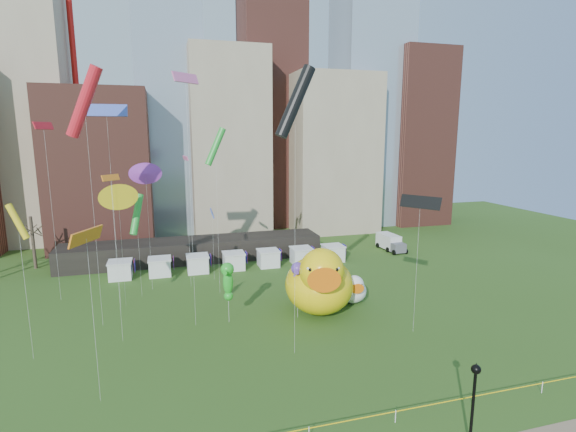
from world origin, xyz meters
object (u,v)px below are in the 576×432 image
object	(u,v)px
big_duck	(320,282)
small_duck	(352,289)
seahorse_green	(228,278)
box_truck	(390,242)
lamppost	(474,396)
seahorse_purple	(298,278)

from	to	relation	value
big_duck	small_duck	size ratio (longest dim) A/B	2.25
seahorse_green	box_truck	size ratio (longest dim) A/B	1.03
lamppost	seahorse_purple	bearing A→B (deg)	102.00
big_duck	lamppost	distance (m)	21.40
seahorse_green	box_truck	xyz separation A→B (m)	(29.59, 20.70, -3.33)
box_truck	seahorse_purple	bearing A→B (deg)	-139.59
big_duck	small_duck	world-z (taller)	big_duck
seahorse_purple	seahorse_green	bearing A→B (deg)	-163.54
small_duck	box_truck	bearing A→B (deg)	60.16
seahorse_green	seahorse_purple	xyz separation A→B (m)	(7.02, -0.82, -0.32)
big_duck	seahorse_purple	bearing A→B (deg)	-156.03
big_duck	lamppost	bearing A→B (deg)	-69.92
box_truck	seahorse_green	bearing A→B (deg)	-148.25
small_duck	seahorse_green	bearing A→B (deg)	-165.51
seahorse_green	big_duck	bearing A→B (deg)	19.30
big_duck	seahorse_green	world-z (taller)	big_duck
lamppost	box_truck	size ratio (longest dim) A/B	0.90
seahorse_green	lamppost	world-z (taller)	seahorse_green
small_duck	seahorse_purple	xyz separation A→B (m)	(-7.07, -2.20, 2.71)
lamppost	box_truck	xyz separation A→B (m)	(18.13, 42.43, -2.06)
seahorse_purple	box_truck	world-z (taller)	seahorse_purple
small_duck	lamppost	size ratio (longest dim) A/B	0.87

